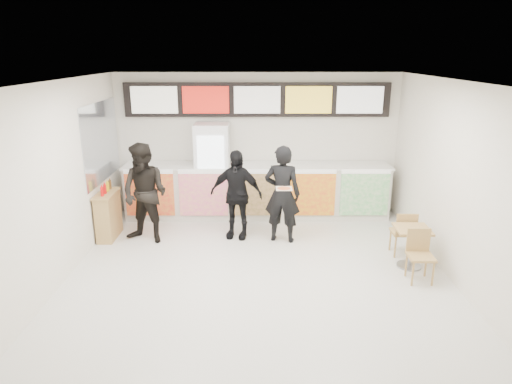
{
  "coord_description": "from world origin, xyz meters",
  "views": [
    {
      "loc": [
        -0.04,
        -6.17,
        3.39
      ],
      "look_at": [
        -0.03,
        1.2,
        1.13
      ],
      "focal_mm": 32.0,
      "sensor_mm": 36.0,
      "label": 1
    }
  ],
  "objects_px": {
    "customer_main": "(282,194)",
    "customer_mid": "(236,194)",
    "drinks_fridge": "(213,171)",
    "service_counter": "(257,191)",
    "cafe_table": "(411,240)",
    "condiment_ledge": "(108,215)",
    "customer_left": "(145,194)"
  },
  "relations": [
    {
      "from": "customer_main",
      "to": "customer_mid",
      "type": "relative_size",
      "value": 1.07
    },
    {
      "from": "drinks_fridge",
      "to": "customer_main",
      "type": "distance_m",
      "value": 1.93
    },
    {
      "from": "service_counter",
      "to": "cafe_table",
      "type": "height_order",
      "value": "service_counter"
    },
    {
      "from": "service_counter",
      "to": "customer_main",
      "type": "distance_m",
      "value": 1.43
    },
    {
      "from": "customer_mid",
      "to": "condiment_ledge",
      "type": "xyz_separation_m",
      "value": [
        -2.42,
        -0.02,
        -0.39
      ]
    },
    {
      "from": "service_counter",
      "to": "drinks_fridge",
      "type": "bearing_deg",
      "value": 179.01
    },
    {
      "from": "customer_main",
      "to": "condiment_ledge",
      "type": "bearing_deg",
      "value": 9.76
    },
    {
      "from": "customer_left",
      "to": "customer_mid",
      "type": "xyz_separation_m",
      "value": [
        1.65,
        0.21,
        -0.08
      ]
    },
    {
      "from": "customer_main",
      "to": "customer_mid",
      "type": "bearing_deg",
      "value": 0.61
    },
    {
      "from": "service_counter",
      "to": "cafe_table",
      "type": "xyz_separation_m",
      "value": [
        2.5,
        -2.42,
        -0.1
      ]
    },
    {
      "from": "customer_main",
      "to": "customer_left",
      "type": "distance_m",
      "value": 2.51
    },
    {
      "from": "service_counter",
      "to": "cafe_table",
      "type": "bearing_deg",
      "value": -44.12
    },
    {
      "from": "customer_mid",
      "to": "condiment_ledge",
      "type": "bearing_deg",
      "value": -166.92
    },
    {
      "from": "customer_mid",
      "to": "cafe_table",
      "type": "distance_m",
      "value": 3.19
    },
    {
      "from": "service_counter",
      "to": "customer_mid",
      "type": "bearing_deg",
      "value": -109.34
    },
    {
      "from": "service_counter",
      "to": "customer_left",
      "type": "xyz_separation_m",
      "value": [
        -2.05,
        -1.34,
        0.35
      ]
    },
    {
      "from": "service_counter",
      "to": "customer_main",
      "type": "bearing_deg",
      "value": -70.98
    },
    {
      "from": "service_counter",
      "to": "customer_mid",
      "type": "xyz_separation_m",
      "value": [
        -0.4,
        -1.14,
        0.27
      ]
    },
    {
      "from": "customer_left",
      "to": "customer_mid",
      "type": "distance_m",
      "value": 1.67
    },
    {
      "from": "cafe_table",
      "to": "condiment_ledge",
      "type": "xyz_separation_m",
      "value": [
        -5.32,
        1.27,
        -0.02
      ]
    },
    {
      "from": "service_counter",
      "to": "customer_left",
      "type": "bearing_deg",
      "value": -146.8
    },
    {
      "from": "condiment_ledge",
      "to": "customer_mid",
      "type": "bearing_deg",
      "value": 0.5
    },
    {
      "from": "customer_left",
      "to": "customer_mid",
      "type": "height_order",
      "value": "customer_left"
    },
    {
      "from": "customer_left",
      "to": "condiment_ledge",
      "type": "height_order",
      "value": "customer_left"
    },
    {
      "from": "customer_mid",
      "to": "condiment_ledge",
      "type": "distance_m",
      "value": 2.45
    },
    {
      "from": "customer_left",
      "to": "service_counter",
      "type": "bearing_deg",
      "value": 53.85
    },
    {
      "from": "customer_main",
      "to": "customer_mid",
      "type": "xyz_separation_m",
      "value": [
        -0.85,
        0.18,
        -0.06
      ]
    },
    {
      "from": "drinks_fridge",
      "to": "customer_mid",
      "type": "height_order",
      "value": "drinks_fridge"
    },
    {
      "from": "service_counter",
      "to": "condiment_ledge",
      "type": "xyz_separation_m",
      "value": [
        -2.82,
        -1.16,
        -0.12
      ]
    },
    {
      "from": "condiment_ledge",
      "to": "customer_main",
      "type": "bearing_deg",
      "value": -2.78
    },
    {
      "from": "service_counter",
      "to": "customer_left",
      "type": "height_order",
      "value": "customer_left"
    },
    {
      "from": "drinks_fridge",
      "to": "customer_mid",
      "type": "xyz_separation_m",
      "value": [
        0.54,
        -1.15,
        -0.15
      ]
    }
  ]
}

